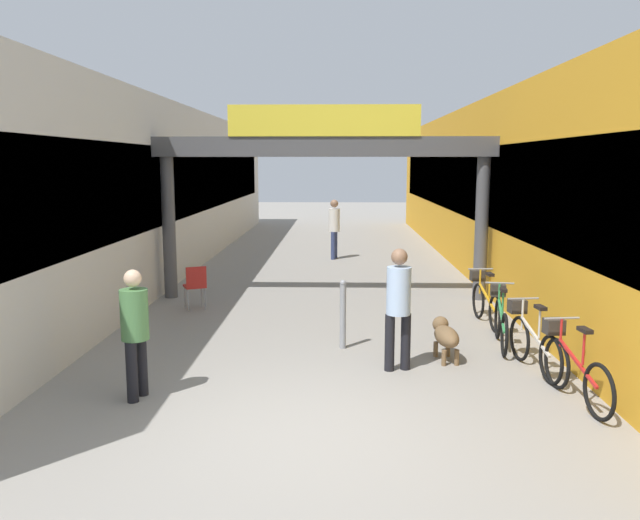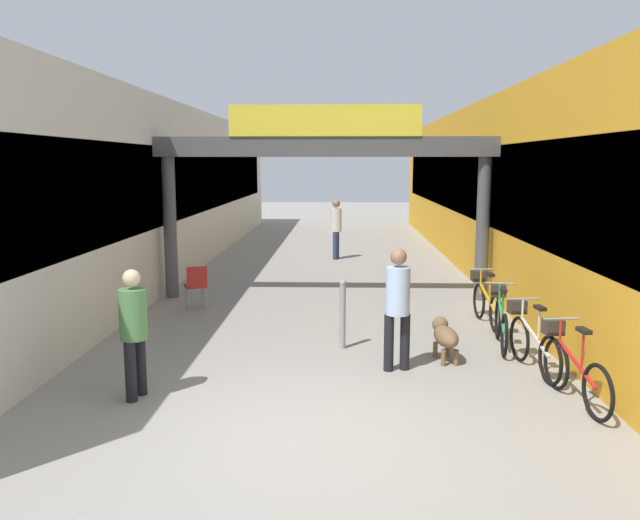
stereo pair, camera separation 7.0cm
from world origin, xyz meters
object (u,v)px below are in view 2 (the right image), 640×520
dog_on_leash (445,335)px  bicycle_red_nearest (572,366)px  pedestrian_with_dog (398,301)px  bicycle_green_third (501,319)px  pedestrian_companion (134,326)px  bollard_post_metal (343,314)px  bicycle_silver_second (531,340)px  pedestrian_carrying_crate (336,225)px  cafe_chair_red_nearer (196,283)px  bicycle_orange_farthest (485,300)px

dog_on_leash → bicycle_red_nearest: size_ratio=0.50×
pedestrian_with_dog → bicycle_green_third: size_ratio=1.04×
pedestrian_with_dog → pedestrian_companion: size_ratio=1.07×
bollard_post_metal → bicycle_red_nearest: bearing=-36.6°
bollard_post_metal → bicycle_silver_second: bearing=-19.3°
pedestrian_companion → bollard_post_metal: (2.58, 2.21, -0.37)m
pedestrian_companion → dog_on_leash: pedestrian_companion is taller
bollard_post_metal → bicycle_green_third: bearing=5.8°
pedestrian_with_dog → bicycle_silver_second: bearing=2.8°
pedestrian_companion → pedestrian_carrying_crate: size_ratio=0.90×
dog_on_leash → bicycle_silver_second: size_ratio=0.50×
cafe_chair_red_nearer → pedestrian_carrying_crate: bearing=68.2°
pedestrian_with_dog → bicycle_red_nearest: size_ratio=1.04×
pedestrian_companion → bicycle_orange_farthest: pedestrian_companion is taller
bicycle_orange_farthest → bollard_post_metal: bearing=-148.0°
bicycle_silver_second → bicycle_green_third: (-0.13, 1.19, 0.00)m
pedestrian_companion → bicycle_orange_farthest: size_ratio=0.97×
pedestrian_companion → dog_on_leash: 4.46m
bollard_post_metal → pedestrian_companion: bearing=-139.4°
pedestrian_with_dog → dog_on_leash: (0.75, 0.50, -0.63)m
bicycle_green_third → dog_on_leash: bearing=-142.3°
bicycle_orange_farthest → bollard_post_metal: size_ratio=1.53×
pedestrian_with_dog → cafe_chair_red_nearer: pedestrian_with_dog is taller
pedestrian_with_dog → pedestrian_companion: 3.55m
pedestrian_companion → bicycle_orange_farthest: (5.18, 3.83, -0.50)m
bicycle_silver_second → bicycle_green_third: size_ratio=1.00×
bicycle_silver_second → bicycle_orange_farthest: same height
pedestrian_carrying_crate → cafe_chair_red_nearer: (-2.72, -6.78, -0.51)m
pedestrian_with_dog → bicycle_orange_farthest: size_ratio=1.03×
pedestrian_companion → bicycle_green_third: pedestrian_companion is taller
pedestrian_companion → pedestrian_carrying_crate: (2.37, 11.51, 0.12)m
pedestrian_companion → bicycle_red_nearest: (5.40, 0.12, -0.50)m
pedestrian_with_dog → dog_on_leash: 1.10m
dog_on_leash → bicycle_orange_farthest: bearing=63.3°
pedestrian_companion → bicycle_red_nearest: pedestrian_companion is taller
pedestrian_with_dog → pedestrian_carrying_crate: pedestrian_carrying_crate is taller
pedestrian_companion → cafe_chair_red_nearer: (-0.34, 4.73, -0.39)m
pedestrian_carrying_crate → bollard_post_metal: (0.20, -9.30, -0.49)m
bicycle_silver_second → cafe_chair_red_nearer: 6.57m
bicycle_red_nearest → bicycle_silver_second: same height
pedestrian_with_dog → bicycle_green_third: pedestrian_with_dog is taller
pedestrian_companion → bollard_post_metal: bearing=40.6°
pedestrian_companion → cafe_chair_red_nearer: pedestrian_companion is taller
bicycle_red_nearest → cafe_chair_red_nearer: bearing=141.2°
pedestrian_carrying_crate → bicycle_red_nearest: size_ratio=1.08×
bicycle_green_third → bicycle_orange_farthest: 1.37m
cafe_chair_red_nearer → bollard_post_metal: bearing=-40.8°
bicycle_green_third → cafe_chair_red_nearer: bicycle_green_third is taller
pedestrian_with_dog → dog_on_leash: size_ratio=2.09×
bicycle_silver_second → cafe_chair_red_nearer: bearing=148.3°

